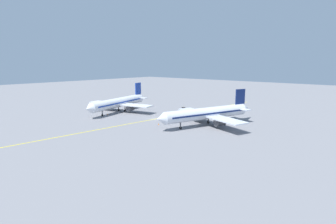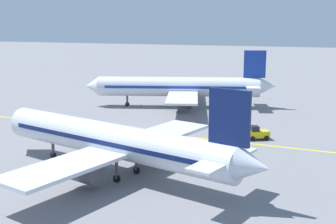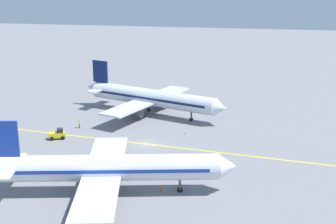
{
  "view_description": "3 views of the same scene",
  "coord_description": "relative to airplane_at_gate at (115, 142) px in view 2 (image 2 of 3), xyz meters",
  "views": [
    {
      "loc": [
        -61.17,
        64.63,
        19.13
      ],
      "look_at": [
        -5.91,
        0.37,
        3.2
      ],
      "focal_mm": 28.0,
      "sensor_mm": 36.0,
      "label": 1
    },
    {
      "loc": [
        -62.92,
        -22.9,
        16.89
      ],
      "look_at": [
        -5.0,
        -5.53,
        4.33
      ],
      "focal_mm": 50.0,
      "sensor_mm": 36.0,
      "label": 2
    },
    {
      "loc": [
        76.46,
        19.81,
        28.88
      ],
      "look_at": [
        -4.34,
        3.08,
        4.95
      ],
      "focal_mm": 50.0,
      "sensor_mm": 36.0,
      "label": 3
    }
  ],
  "objects": [
    {
      "name": "airplane_at_gate",
      "position": [
        0.0,
        0.0,
        0.0
      ],
      "size": [
        28.16,
        34.52,
        10.6
      ],
      "color": "silver",
      "rests_on": "ground"
    },
    {
      "name": "traffic_cone_mid_apron",
      "position": [
        36.94,
        10.54,
        -3.43
      ],
      "size": [
        0.32,
        0.32,
        0.55
      ],
      "primitive_type": "cone",
      "color": "orange",
      "rests_on": "ground"
    },
    {
      "name": "ground_crew_worker",
      "position": [
        12.28,
        -11.53,
        -2.8
      ],
      "size": [
        0.56,
        0.31,
        1.68
      ],
      "color": "#23232D",
      "rests_on": "ground"
    },
    {
      "name": "airplane_adjacent_stand",
      "position": [
        38.87,
        3.36,
        0.0
      ],
      "size": [
        28.44,
        35.19,
        10.6
      ],
      "color": "silver",
      "rests_on": "ground"
    },
    {
      "name": "apron_yellow_centreline",
      "position": [
        18.62,
        3.76,
        -3.71
      ],
      "size": [
        14.2,
        119.25,
        0.01
      ],
      "primitive_type": "cube",
      "rotation": [
        0.0,
        0.0,
        -0.12
      ],
      "color": "yellow",
      "rests_on": "ground"
    },
    {
      "name": "traffic_cone_near_nose",
      "position": [
        11.77,
        9.69,
        -3.43
      ],
      "size": [
        0.32,
        0.32,
        0.55
      ],
      "primitive_type": "cone",
      "color": "orange",
      "rests_on": "ground"
    },
    {
      "name": "baggage_tug_white",
      "position": [
        19.17,
        -12.99,
        -2.81
      ],
      "size": [
        2.71,
        3.35,
        2.11
      ],
      "color": "gold",
      "rests_on": "ground"
    },
    {
      "name": "ground_plane",
      "position": [
        18.62,
        3.76,
        -3.71
      ],
      "size": [
        400.0,
        400.0,
        0.0
      ],
      "primitive_type": "plane",
      "color": "slate"
    }
  ]
}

